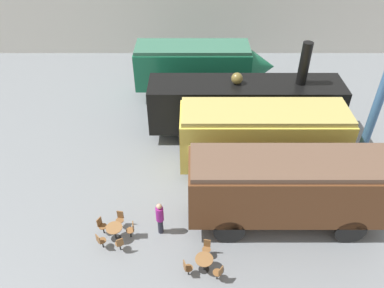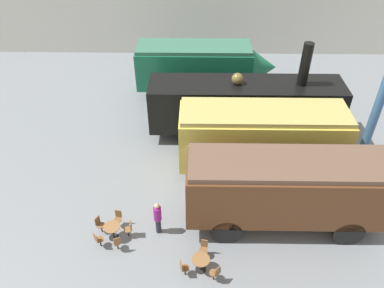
{
  "view_description": "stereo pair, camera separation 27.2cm",
  "coord_description": "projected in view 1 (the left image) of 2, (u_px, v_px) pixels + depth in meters",
  "views": [
    {
      "loc": [
        -1.06,
        -14.22,
        13.35
      ],
      "look_at": [
        -1.03,
        1.0,
        1.6
      ],
      "focal_mm": 35.0,
      "sensor_mm": 36.0,
      "label": 1
    },
    {
      "loc": [
        -0.79,
        -14.22,
        13.35
      ],
      "look_at": [
        -1.03,
        1.0,
        1.6
      ],
      "focal_mm": 35.0,
      "sensor_mm": 36.0,
      "label": 2
    }
  ],
  "objects": [
    {
      "name": "visitor_person",
      "position": [
        159.0,
        217.0,
        16.16
      ],
      "size": [
        0.34,
        0.34,
        1.77
      ],
      "color": "#262633",
      "rests_on": "ground_plane"
    },
    {
      "name": "cafe_chair_5",
      "position": [
        131.0,
        229.0,
        16.23
      ],
      "size": [
        0.37,
        0.36,
        0.87
      ],
      "rotation": [
        0.0,
        0.0,
        9.57
      ],
      "color": "black",
      "rests_on": "ground_plane"
    },
    {
      "name": "streamlined_locomotive",
      "position": [
        202.0,
        66.0,
        25.01
      ],
      "size": [
        9.25,
        2.59,
        3.66
      ],
      "color": "#196B47",
      "rests_on": "ground_plane"
    },
    {
      "name": "ground_plane",
      "position": [
        212.0,
        180.0,
        19.42
      ],
      "size": [
        80.0,
        80.0,
        0.0
      ],
      "primitive_type": "plane",
      "color": "gray"
    },
    {
      "name": "cafe_chair_1",
      "position": [
        218.0,
        272.0,
        14.54
      ],
      "size": [
        0.41,
        0.4,
        0.87
      ],
      "rotation": [
        0.0,
        0.0,
        8.73
      ],
      "color": "black",
      "rests_on": "ground_plane"
    },
    {
      "name": "cafe_chair_4",
      "position": [
        119.0,
        243.0,
        15.63
      ],
      "size": [
        0.39,
        0.4,
        0.87
      ],
      "rotation": [
        0.0,
        0.0,
        8.31
      ],
      "color": "black",
      "rests_on": "ground_plane"
    },
    {
      "name": "passenger_coach_wooden",
      "position": [
        289.0,
        186.0,
        15.89
      ],
      "size": [
        8.62,
        2.5,
        3.65
      ],
      "color": "brown",
      "rests_on": "ground_plane"
    },
    {
      "name": "cafe_table_mid",
      "position": [
        114.0,
        231.0,
        16.13
      ],
      "size": [
        0.71,
        0.71,
        0.73
      ],
      "color": "black",
      "rests_on": "ground_plane"
    },
    {
      "name": "cafe_table_near",
      "position": [
        204.0,
        262.0,
        14.9
      ],
      "size": [
        0.73,
        0.73,
        0.71
      ],
      "color": "black",
      "rests_on": "ground_plane"
    },
    {
      "name": "passenger_coach_vintage",
      "position": [
        262.0,
        135.0,
        18.93
      ],
      "size": [
        8.29,
        2.59,
        3.67
      ],
      "color": "#E0C64C",
      "rests_on": "ground_plane"
    },
    {
      "name": "cafe_chair_2",
      "position": [
        206.0,
        247.0,
        15.49
      ],
      "size": [
        0.36,
        0.38,
        0.87
      ],
      "rotation": [
        0.0,
        0.0,
        10.82
      ],
      "color": "black",
      "rests_on": "ground_plane"
    },
    {
      "name": "cafe_chair_0",
      "position": [
        186.0,
        267.0,
        14.71
      ],
      "size": [
        0.39,
        0.37,
        0.87
      ],
      "rotation": [
        0.0,
        0.0,
        6.63
      ],
      "color": "black",
      "rests_on": "ground_plane"
    },
    {
      "name": "cafe_chair_7",
      "position": [
        101.0,
        225.0,
        16.41
      ],
      "size": [
        0.4,
        0.39,
        0.87
      ],
      "rotation": [
        0.0,
        0.0,
        12.08
      ],
      "color": "black",
      "rests_on": "ground_plane"
    },
    {
      "name": "cafe_chair_3",
      "position": [
        100.0,
        241.0,
        15.74
      ],
      "size": [
        0.4,
        0.4,
        0.87
      ],
      "rotation": [
        0.0,
        0.0,
        7.05
      ],
      "color": "black",
      "rests_on": "ground_plane"
    },
    {
      "name": "steam_locomotive",
      "position": [
        244.0,
        104.0,
        21.46
      ],
      "size": [
        10.89,
        2.51,
        5.75
      ],
      "color": "black",
      "rests_on": "ground_plane"
    },
    {
      "name": "cafe_chair_6",
      "position": [
        120.0,
        218.0,
        16.71
      ],
      "size": [
        0.36,
        0.38,
        0.87
      ],
      "rotation": [
        0.0,
        0.0,
        10.82
      ],
      "color": "black",
      "rests_on": "ground_plane"
    },
    {
      "name": "support_pillar",
      "position": [
        378.0,
        100.0,
        18.08
      ],
      "size": [
        0.44,
        0.44,
        8.0
      ],
      "color": "#386093",
      "rests_on": "ground_plane"
    }
  ]
}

